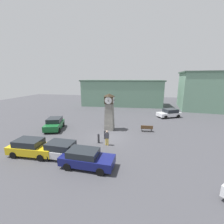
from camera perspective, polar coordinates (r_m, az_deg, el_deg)
name	(u,v)px	position (r m, az deg, el deg)	size (l,w,h in m)	color
ground_plane	(108,137)	(18.64, -1.36, -9.62)	(82.32, 82.32, 0.00)	#424247
clock_tower	(109,112)	(20.62, -1.02, -0.10)	(1.59, 1.58, 5.07)	gray
bollard_near_tower	(99,138)	(17.02, -5.15, -9.92)	(0.23, 0.23, 1.10)	#333338
bollard_mid_row	(105,134)	(18.07, -2.75, -8.53)	(0.22, 0.22, 1.07)	#333338
car_navy_sedan	(32,147)	(16.28, -28.29, -11.74)	(4.45, 2.02, 1.56)	gold
car_near_tower	(63,150)	(14.64, -18.11, -13.65)	(4.30, 2.02, 1.51)	silver
car_by_building	(86,158)	(12.91, -9.76, -16.98)	(4.43, 1.98, 1.49)	navy
car_far_lot	(169,113)	(29.48, 21.00, -0.37)	(4.61, 3.68, 1.53)	silver
car_silver_hatch	(54,124)	(22.61, -21.10, -4.21)	(2.99, 4.31, 1.61)	#19602D
bench	(147,128)	(20.86, 13.09, -5.91)	(1.63, 0.63, 0.90)	brown
pedestrian_near_bench	(107,137)	(16.27, -1.95, -9.46)	(0.42, 0.27, 1.68)	gold
warehouse_blue_far	(122,93)	(39.56, 3.83, 7.35)	(20.96, 8.60, 6.51)	gray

